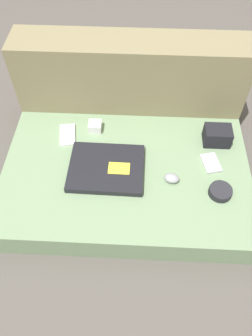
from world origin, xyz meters
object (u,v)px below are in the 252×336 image
Objects in this scene: laptop at (106,167)px; speaker_puck at (220,191)px; charger_brick at (95,126)px; phone_silver at (68,135)px; camera_pouch at (217,136)px; computer_mouse at (172,178)px; phone_black at (211,163)px.

speaker_puck is (0.47, -0.10, 0.00)m from laptop.
charger_brick reaches higher than laptop.
laptop is at bearing -72.49° from charger_brick.
phone_silver is (-0.67, 0.28, -0.01)m from speaker_puck.
camera_pouch reaches higher than speaker_puck.
laptop reaches higher than speaker_puck.
speaker_puck is at bearing -92.95° from camera_pouch.
speaker_puck is at bearing -3.45° from computer_mouse.
charger_brick is at bearing 148.74° from speaker_puck.
phone_silver is at bearing 137.70° from laptop.
laptop is at bearing -159.26° from camera_pouch.
laptop is 4.48× the size of computer_mouse.
charger_brick reaches higher than phone_silver.
phone_black is 1.98× the size of charger_brick.
speaker_puck is 0.63m from charger_brick.
computer_mouse is 0.44m from charger_brick.
phone_black is (-0.02, 0.15, -0.01)m from speaker_puck.
charger_brick is at bearing 147.76° from phone_black.
camera_pouch is 0.56m from charger_brick.
phone_black is (0.17, 0.10, -0.01)m from computer_mouse.
laptop reaches higher than phone_black.
camera_pouch is at bearing -9.36° from phone_silver.
charger_brick is (-0.54, 0.33, 0.01)m from speaker_puck.
phone_silver is at bearing -159.84° from charger_brick.
computer_mouse is 0.31m from camera_pouch.
speaker_puck is 0.15m from phone_black.
phone_black is (0.45, 0.05, -0.01)m from laptop.
laptop is at bearing 173.30° from phone_black.
speaker_puck is 0.80× the size of camera_pouch.
camera_pouch is (0.04, 0.13, 0.03)m from phone_black.
phone_silver is 1.19× the size of phone_black.
charger_brick is at bearing 175.12° from camera_pouch.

